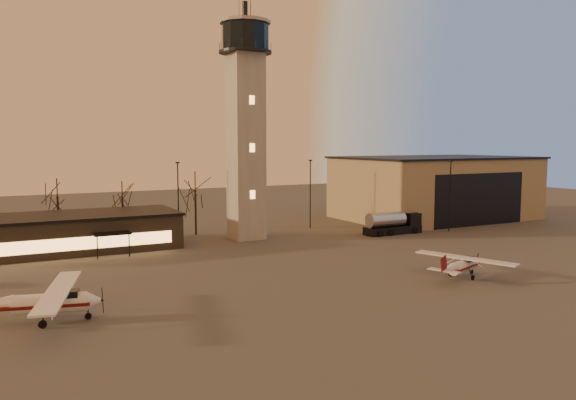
{
  "coord_description": "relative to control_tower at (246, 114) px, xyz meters",
  "views": [
    {
      "loc": [
        -29.2,
        -37.54,
        12.71
      ],
      "look_at": [
        -2.72,
        13.0,
        6.81
      ],
      "focal_mm": 35.0,
      "sensor_mm": 36.0,
      "label": 1
    }
  ],
  "objects": [
    {
      "name": "ground",
      "position": [
        0.0,
        -30.0,
        -16.33
      ],
      "size": [
        220.0,
        220.0,
        0.0
      ],
      "primitive_type": "plane",
      "color": "#3D3B39",
      "rests_on": "ground"
    },
    {
      "name": "hangar",
      "position": [
        36.0,
        3.98,
        -11.17
      ],
      "size": [
        30.6,
        20.6,
        10.3
      ],
      "color": "#968162",
      "rests_on": "ground"
    },
    {
      "name": "cessna_rear",
      "position": [
        -26.0,
        -25.5,
        -15.2
      ],
      "size": [
        9.57,
        11.92,
        3.3
      ],
      "rotation": [
        0.0,
        0.0,
        -0.26
      ],
      "color": "white",
      "rests_on": "ground"
    },
    {
      "name": "light_poles",
      "position": [
        0.5,
        1.0,
        -10.92
      ],
      "size": [
        58.5,
        12.25,
        10.14
      ],
      "color": "black",
      "rests_on": "ground"
    },
    {
      "name": "cessna_front",
      "position": [
        9.49,
        -29.31,
        -15.4
      ],
      "size": [
        7.93,
        9.67,
        2.72
      ],
      "rotation": [
        0.0,
        0.0,
        0.35
      ],
      "color": "silver",
      "rests_on": "ground"
    },
    {
      "name": "control_tower",
      "position": [
        0.0,
        0.0,
        0.0
      ],
      "size": [
        6.8,
        6.8,
        32.6
      ],
      "color": "gray",
      "rests_on": "ground"
    },
    {
      "name": "tree_row",
      "position": [
        -13.7,
        9.16,
        -10.39
      ],
      "size": [
        37.2,
        9.2,
        8.8
      ],
      "color": "black",
      "rests_on": "ground"
    },
    {
      "name": "fuel_truck",
      "position": [
        19.45,
        -6.0,
        -15.09
      ],
      "size": [
        8.45,
        2.88,
        3.12
      ],
      "rotation": [
        0.0,
        0.0,
        -0.02
      ],
      "color": "black",
      "rests_on": "ground"
    },
    {
      "name": "terminal",
      "position": [
        -21.99,
        1.98,
        -14.17
      ],
      "size": [
        25.4,
        12.2,
        4.3
      ],
      "color": "black",
      "rests_on": "ground"
    }
  ]
}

